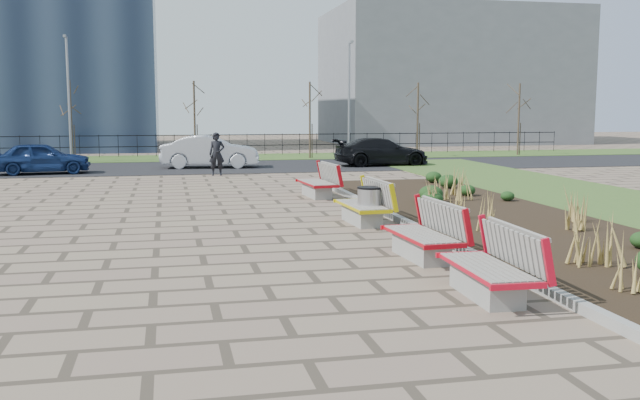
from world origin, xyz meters
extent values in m
plane|color=#766551|center=(0.00, 0.00, 0.00)|extent=(120.00, 120.00, 0.00)
cube|color=black|center=(6.25, 5.00, 0.05)|extent=(4.50, 18.00, 0.10)
cube|color=gray|center=(3.92, 5.00, 0.07)|extent=(0.16, 18.00, 0.15)
cube|color=#33511E|center=(0.00, 28.00, 0.02)|extent=(80.00, 5.00, 0.04)
cube|color=black|center=(0.00, 22.00, 0.01)|extent=(80.00, 7.00, 0.02)
cylinder|color=#B2B2B7|center=(3.15, 5.18, 0.43)|extent=(0.56, 0.56, 0.86)
imported|color=black|center=(0.52, 18.04, 0.86)|extent=(0.65, 0.44, 1.72)
imported|color=navy|center=(-6.42, 20.04, 0.67)|extent=(3.93, 1.91, 1.29)
imported|color=#AFB1B7|center=(0.47, 21.67, 0.74)|extent=(4.48, 1.96, 1.43)
imported|color=black|center=(8.33, 21.19, 0.66)|extent=(4.44, 1.91, 1.28)
cube|color=slate|center=(20.00, 42.00, 5.00)|extent=(18.00, 12.00, 10.00)
camera|label=1|loc=(-1.41, -10.56, 2.71)|focal=40.00mm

